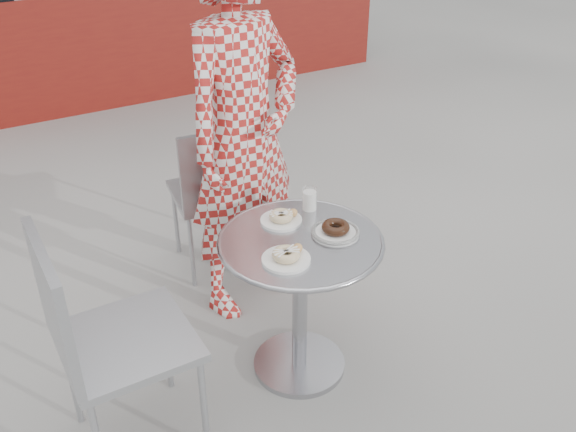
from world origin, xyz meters
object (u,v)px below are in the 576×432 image
plate_far (282,218)px  milk_cup (310,200)px  bistro_table (300,273)px  plate_checker (336,231)px  seated_person (243,137)px  chair_far (215,222)px  plate_near (287,256)px  chair_left (130,382)px

plate_far → milk_cup: (0.16, 0.03, 0.03)m
bistro_table → plate_checker: (0.15, -0.03, 0.18)m
milk_cup → seated_person: bearing=105.4°
chair_far → plate_checker: size_ratio=4.37×
plate_far → plate_near: plate_near is taller
chair_left → plate_far: chair_left is taller
chair_left → milk_cup: bearing=-77.2°
seated_person → plate_checker: 0.67m
plate_checker → plate_near: bearing=-166.0°
plate_near → milk_cup: size_ratio=1.84×
bistro_table → seated_person: bearing=85.6°
bistro_table → plate_checker: 0.24m
plate_far → plate_checker: plate_checker is taller
chair_far → seated_person: bearing=101.8°
bistro_table → chair_far: 0.98m
chair_far → plate_near: bearing=89.9°
plate_far → plate_checker: (0.14, -0.20, -0.00)m
seated_person → plate_far: size_ratio=10.20×
seated_person → milk_cup: 0.45m
chair_left → plate_near: bearing=-97.2°
plate_checker → plate_far: bearing=126.0°
bistro_table → seated_person: seated_person is taller
bistro_table → plate_far: bearing=88.8°
plate_near → chair_far: bearing=82.1°
plate_near → plate_checker: 0.28m
plate_near → plate_checker: bearing=14.0°
bistro_table → milk_cup: bearing=50.4°
bistro_table → milk_cup: (0.16, 0.19, 0.22)m
chair_left → milk_cup: 1.05m
bistro_table → chair_far: chair_far is taller
seated_person → milk_cup: size_ratio=17.54×
bistro_table → milk_cup: milk_cup is taller
seated_person → plate_checker: (0.10, -0.63, -0.20)m
chair_far → seated_person: seated_person is taller
seated_person → plate_near: size_ratio=9.52×
chair_left → plate_far: size_ratio=5.52×
chair_left → plate_near: chair_left is taller
chair_left → plate_near: (0.64, -0.08, 0.41)m
chair_left → plate_near: size_ratio=5.15×
seated_person → milk_cup: bearing=-91.8°
plate_checker → bistro_table: bearing=166.6°
plate_far → seated_person: bearing=84.4°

